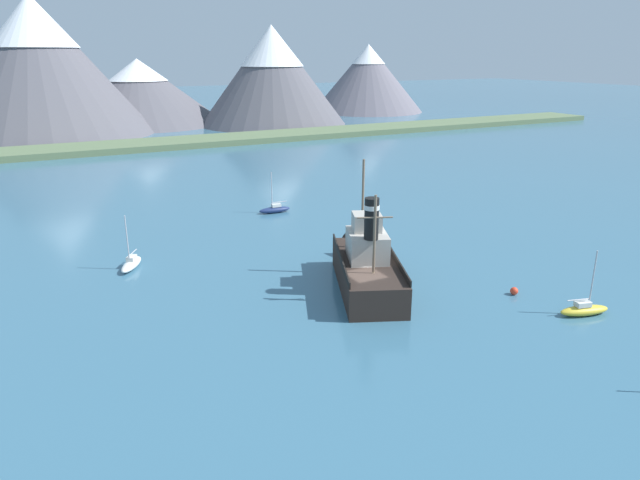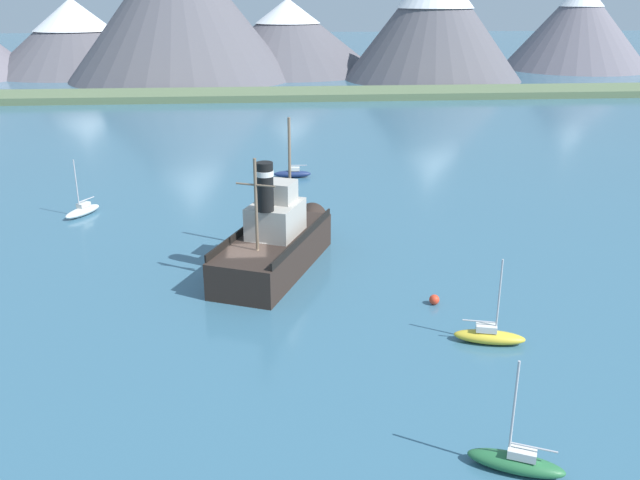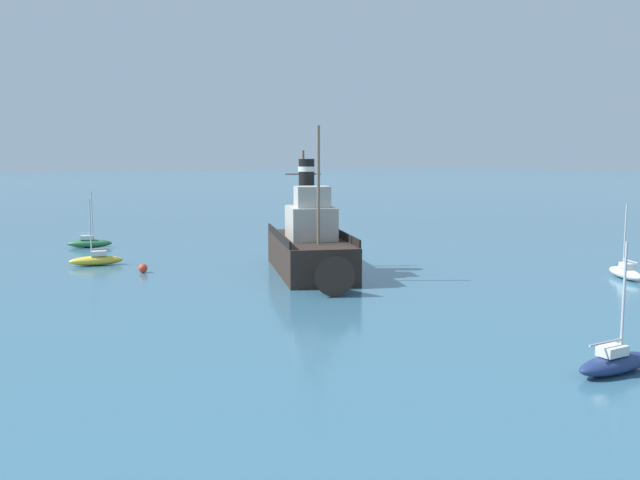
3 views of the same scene
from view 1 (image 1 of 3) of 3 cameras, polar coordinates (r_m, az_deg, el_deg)
The scene contains 8 objects.
ground_plane at distance 43.47m, azimuth 4.45°, elevation -6.39°, with size 600.00×600.00×0.00m, color #38667F.
mountain_ridge at distance 154.02m, azimuth -21.81°, elevation 14.71°, with size 188.21×59.13×30.49m.
shoreline_strip at distance 120.24m, azimuth -17.09°, elevation 9.07°, with size 240.00×12.00×1.20m, color #5B704C.
old_tugboat at distance 46.08m, azimuth 4.66°, elevation -2.47°, with size 8.72×14.58×9.90m.
sailboat_white at distance 52.83m, azimuth -18.35°, elevation -2.25°, with size 2.86×3.84×4.90m.
sailboat_yellow at distance 45.65m, azimuth 24.91°, elevation -6.32°, with size 3.96×2.04×4.90m.
sailboat_navy at distance 67.86m, azimuth -4.55°, elevation 3.09°, with size 3.85×1.29×4.90m.
mooring_buoy at distance 47.33m, azimuth 18.84°, elevation -4.85°, with size 0.62×0.62×0.62m, color red.
Camera 1 is at (-21.00, -33.50, 18.05)m, focal length 32.00 mm.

